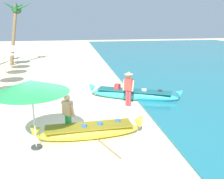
% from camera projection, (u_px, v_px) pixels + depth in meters
% --- Properties ---
extents(ground_plane, '(80.00, 80.00, 0.00)m').
position_uv_depth(ground_plane, '(64.00, 134.00, 9.28)').
color(ground_plane, beige).
extents(boat_yellow_foreground, '(3.96, 0.90, 0.77)m').
position_uv_depth(boat_yellow_foreground, '(89.00, 131.00, 8.92)').
color(boat_yellow_foreground, yellow).
rests_on(boat_yellow_foreground, ground).
extents(boat_cyan_midground, '(4.58, 2.50, 0.80)m').
position_uv_depth(boat_cyan_midground, '(134.00, 94.00, 13.11)').
color(boat_cyan_midground, '#33B2BC').
rests_on(boat_cyan_midground, ground).
extents(person_vendor_hatted, '(0.57, 0.47, 1.71)m').
position_uv_depth(person_vendor_hatted, '(128.00, 86.00, 12.01)').
color(person_vendor_hatted, '#B2383D').
rests_on(person_vendor_hatted, ground).
extents(person_tourist_customer, '(0.51, 0.53, 1.53)m').
position_uv_depth(person_tourist_customer, '(68.00, 113.00, 9.04)').
color(person_tourist_customer, green).
rests_on(person_tourist_customer, ground).
extents(patio_umbrella_large, '(2.35, 2.35, 2.31)m').
position_uv_depth(patio_umbrella_large, '(31.00, 87.00, 7.74)').
color(patio_umbrella_large, '#B7B7BC').
rests_on(patio_umbrella_large, ground).
extents(parasol_row_2, '(1.60, 1.60, 1.91)m').
position_uv_depth(parasol_row_2, '(4.00, 53.00, 17.94)').
color(parasol_row_2, '#8E6B47').
rests_on(parasol_row_2, ground).
extents(parasol_row_3, '(1.60, 1.60, 1.91)m').
position_uv_depth(parasol_row_3, '(10.00, 49.00, 20.05)').
color(parasol_row_3, '#8E6B47').
rests_on(parasol_row_3, ground).
extents(parasol_row_4, '(1.60, 1.60, 1.91)m').
position_uv_depth(parasol_row_4, '(12.00, 46.00, 22.36)').
color(parasol_row_4, '#8E6B47').
rests_on(parasol_row_4, ground).
extents(palm_tree_tall_inland, '(2.77, 2.61, 5.57)m').
position_uv_depth(palm_tree_tall_inland, '(16.00, 15.00, 21.61)').
color(palm_tree_tall_inland, brown).
rests_on(palm_tree_tall_inland, ground).
extents(paddle, '(0.84, 1.67, 0.05)m').
position_uv_depth(paddle, '(103.00, 144.00, 8.53)').
color(paddle, '#8E6B47').
rests_on(paddle, ground).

